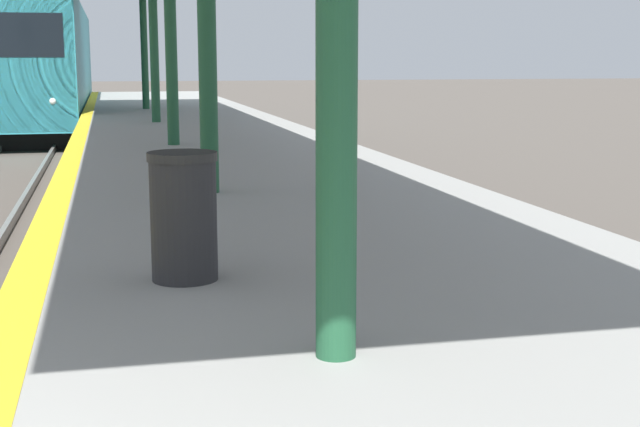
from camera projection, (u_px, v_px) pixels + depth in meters
The scene contains 2 objects.
train at pixel (46, 63), 33.34m from camera, with size 2.88×21.30×4.61m.
trash_bin at pixel (184, 216), 6.08m from camera, with size 0.48×0.48×0.89m.
Camera 1 is at (2.25, -1.71, 2.54)m, focal length 50.00 mm.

